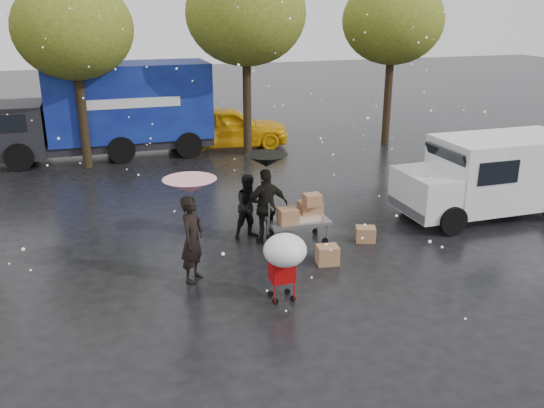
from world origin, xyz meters
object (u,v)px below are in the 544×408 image
object	(u,v)px
person_pink	(192,239)
yellow_taxi	(227,127)
vendor_cart	(301,214)
white_van	(491,175)
person_black	(267,206)
blue_truck	(107,111)
shopping_cart	(284,254)

from	to	relation	value
person_pink	yellow_taxi	distance (m)	12.06
yellow_taxi	person_pink	bearing A→B (deg)	169.32
vendor_cart	white_van	size ratio (longest dim) A/B	0.31
person_black	white_van	bearing A→B (deg)	175.08
person_black	yellow_taxi	xyz separation A→B (m)	(1.46, 10.05, -0.10)
vendor_cart	blue_truck	world-z (taller)	blue_truck
vendor_cart	shopping_cart	bearing A→B (deg)	-116.65
person_black	person_pink	bearing A→B (deg)	30.20
person_black	blue_truck	world-z (taller)	blue_truck
shopping_cart	person_pink	bearing A→B (deg)	134.29
person_pink	person_black	xyz separation A→B (m)	(2.08, 1.47, 0.00)
person_black	vendor_cart	bearing A→B (deg)	160.00
white_van	yellow_taxi	xyz separation A→B (m)	(-5.01, 10.05, -0.32)
shopping_cart	blue_truck	bearing A→B (deg)	101.42
white_van	blue_truck	world-z (taller)	blue_truck
person_black	vendor_cart	size ratio (longest dim) A/B	1.24
vendor_cart	yellow_taxi	size ratio (longest dim) A/B	0.31
white_van	yellow_taxi	size ratio (longest dim) A/B	0.99
person_pink	shopping_cart	size ratio (longest dim) A/B	1.29
person_pink	vendor_cart	distance (m)	3.17
yellow_taxi	blue_truck	bearing A→B (deg)	97.33
vendor_cart	blue_truck	xyz separation A→B (m)	(-4.03, 10.20, 1.03)
shopping_cart	yellow_taxi	distance (m)	13.23
person_pink	vendor_cart	xyz separation A→B (m)	(2.91, 1.25, -0.22)
person_black	yellow_taxi	distance (m)	10.16
white_van	blue_truck	bearing A→B (deg)	134.13
person_pink	person_black	world-z (taller)	person_black
shopping_cart	yellow_taxi	world-z (taller)	yellow_taxi
vendor_cart	shopping_cart	xyz separation A→B (m)	(-1.40, -2.79, 0.34)
white_van	vendor_cart	bearing A→B (deg)	-177.67
person_black	white_van	world-z (taller)	white_van
shopping_cart	vendor_cart	bearing A→B (deg)	63.35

